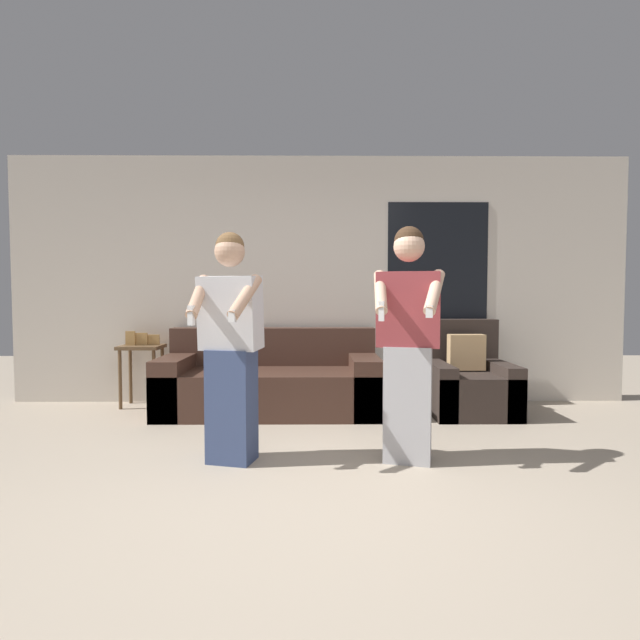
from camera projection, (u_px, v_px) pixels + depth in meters
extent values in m
plane|color=tan|center=(324.00, 506.00, 2.79)|extent=(14.00, 14.00, 0.00)
cube|color=silver|center=(320.00, 280.00, 5.52)|extent=(6.77, 0.06, 2.70)
cube|color=black|center=(438.00, 262.00, 5.48)|extent=(1.10, 0.01, 1.30)
cube|color=#472D23|center=(270.00, 391.00, 5.01)|extent=(2.17, 0.95, 0.43)
cube|color=#472D23|center=(273.00, 346.00, 5.36)|extent=(2.17, 0.22, 0.40)
cube|color=#472D23|center=(176.00, 384.00, 5.00)|extent=(0.28, 0.95, 0.57)
cube|color=#472D23|center=(364.00, 384.00, 5.02)|extent=(0.28, 0.95, 0.57)
cube|color=#332823|center=(468.00, 392.00, 5.02)|extent=(0.81, 0.94, 0.41)
cube|color=#332823|center=(458.00, 343.00, 5.36)|extent=(0.81, 0.20, 0.51)
cube|color=#332823|center=(437.00, 387.00, 5.01)|extent=(0.18, 0.94, 0.51)
cube|color=#332823|center=(499.00, 387.00, 5.02)|extent=(0.18, 0.94, 0.51)
cube|color=tan|center=(466.00, 352.00, 5.07)|extent=(0.36, 0.14, 0.36)
cube|color=brown|center=(141.00, 347.00, 5.29)|extent=(0.43, 0.37, 0.04)
cylinder|color=brown|center=(120.00, 380.00, 5.16)|extent=(0.04, 0.04, 0.62)
cylinder|color=brown|center=(154.00, 380.00, 5.16)|extent=(0.04, 0.04, 0.62)
cylinder|color=brown|center=(130.00, 375.00, 5.45)|extent=(0.04, 0.04, 0.62)
cylinder|color=brown|center=(163.00, 375.00, 5.45)|extent=(0.04, 0.04, 0.62)
cube|color=tan|center=(130.00, 339.00, 5.27)|extent=(0.10, 0.02, 0.17)
cube|color=tan|center=(141.00, 340.00, 5.29)|extent=(0.13, 0.02, 0.15)
cube|color=tan|center=(152.00, 341.00, 5.31)|extent=(0.16, 0.02, 0.13)
cube|color=#384770|center=(232.00, 405.00, 3.53)|extent=(0.36, 0.31, 0.80)
cube|color=silver|center=(231.00, 313.00, 3.49)|extent=(0.46, 0.34, 0.52)
sphere|color=tan|center=(230.00, 252.00, 3.47)|extent=(0.21, 0.21, 0.21)
sphere|color=brown|center=(230.00, 246.00, 3.47)|extent=(0.20, 0.20, 0.20)
cylinder|color=tan|center=(198.00, 297.00, 3.38)|extent=(0.11, 0.36, 0.31)
cube|color=white|center=(191.00, 315.00, 3.23)|extent=(0.04, 0.04, 0.13)
cylinder|color=tan|center=(245.00, 297.00, 3.30)|extent=(0.22, 0.36, 0.31)
cube|color=white|center=(232.00, 316.00, 3.17)|extent=(0.05, 0.05, 0.08)
cube|color=#B2B2B7|center=(408.00, 403.00, 3.54)|extent=(0.38, 0.32, 0.82)
cube|color=#99383D|center=(409.00, 309.00, 3.50)|extent=(0.48, 0.35, 0.54)
sphere|color=#DBAD8E|center=(409.00, 246.00, 3.48)|extent=(0.22, 0.22, 0.22)
sphere|color=#3D2819|center=(409.00, 241.00, 3.49)|extent=(0.21, 0.21, 0.21)
cylinder|color=#DBAD8E|center=(380.00, 292.00, 3.40)|extent=(0.11, 0.36, 0.31)
cube|color=white|center=(382.00, 311.00, 3.25)|extent=(0.04, 0.04, 0.13)
cylinder|color=#DBAD8E|center=(434.00, 292.00, 3.31)|extent=(0.22, 0.36, 0.31)
cube|color=white|center=(429.00, 312.00, 3.18)|extent=(0.05, 0.05, 0.08)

